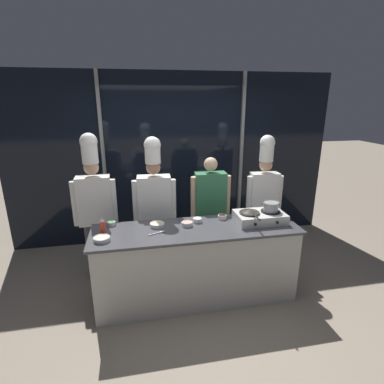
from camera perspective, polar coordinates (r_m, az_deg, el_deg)
The scene contains 18 objects.
ground_plane at distance 3.86m, azimuth 0.75°, elevation -19.16°, with size 24.00×24.00×0.00m, color gray.
window_wall_back at distance 4.87m, azimuth -3.27°, elevation 6.16°, with size 5.20×0.09×2.70m.
demo_counter at distance 3.61m, azimuth 0.78°, elevation -13.39°, with size 2.34×0.68×0.90m.
portable_stove at distance 3.63m, azimuth 12.78°, elevation -4.65°, with size 0.57×0.37×0.13m.
frying_pan at distance 3.55m, azimuth 10.95°, elevation -3.64°, with size 0.24×0.42×0.04m.
stock_pot at distance 3.64m, azimuth 14.82°, elevation -2.66°, with size 0.20×0.18×0.11m.
squeeze_bottle_chili at distance 3.36m, azimuth -16.69°, elevation -6.30°, with size 0.05×0.05×0.19m.
prep_bowl_shrimp at distance 3.44m, azimuth -0.95°, elevation -6.03°, with size 0.13×0.13×0.05m.
prep_bowl_chicken at distance 3.45m, azimuth -6.65°, elevation -6.16°, with size 0.17×0.17×0.04m.
prep_bowl_onion at distance 3.24m, azimuth -16.82°, elevation -8.50°, with size 0.17×0.17×0.05m.
prep_bowl_scallions at distance 3.58m, azimuth -15.11°, elevation -5.76°, with size 0.10×0.10×0.05m.
prep_bowl_soy_glaze at distance 3.65m, azimuth 5.77°, elevation -4.70°, with size 0.10×0.10×0.05m.
prep_bowl_rice at distance 3.55m, azimuth 1.01°, elevation -5.31°, with size 0.11×0.11×0.05m.
serving_spoon_slotted at distance 3.30m, azimuth -6.18°, elevation -7.64°, with size 0.20×0.10×0.02m.
chef_head at distance 3.94m, azimuth -18.10°, elevation -1.17°, with size 0.54×0.23×1.91m.
chef_sous at distance 3.84m, azimuth -7.17°, elevation -1.31°, with size 0.55×0.24×1.86m.
person_guest at distance 4.06m, azimuth 3.45°, elevation -2.03°, with size 0.54×0.23×1.57m.
chef_line at distance 4.25m, azimuth 13.53°, elevation 0.13°, with size 0.50×0.24×1.84m.
Camera 1 is at (-0.64, -3.03, 2.30)m, focal length 28.00 mm.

